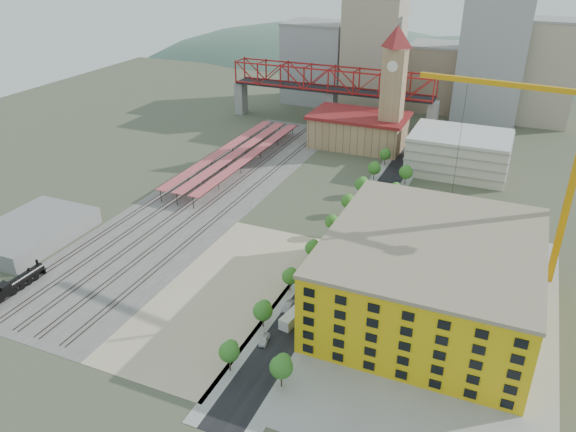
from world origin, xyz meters
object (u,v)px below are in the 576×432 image
at_px(locomotive, 15,285).
at_px(tower_crane, 563,149).
at_px(site_trailer_a, 295,315).
at_px(site_trailer_c, 322,277).
at_px(clock_tower, 394,79).
at_px(construction_building, 430,276).
at_px(site_trailer_b, 309,295).
at_px(car_0, 264,340).
at_px(site_trailer_d, 335,257).

distance_m(locomotive, tower_crane, 131.27).
distance_m(site_trailer_a, site_trailer_c, 17.03).
xyz_separation_m(site_trailer_a, site_trailer_c, (0.00, 17.03, -0.00)).
xyz_separation_m(clock_tower, construction_building, (34.00, -99.99, -19.29)).
xyz_separation_m(locomotive, site_trailer_b, (66.00, 24.59, -0.52)).
xyz_separation_m(construction_building, locomotive, (-92.00, -31.03, -7.56)).
bearing_deg(car_0, clock_tower, 83.83).
distance_m(site_trailer_b, site_trailer_d, 18.73).
xyz_separation_m(site_trailer_c, site_trailer_d, (0.00, 10.23, 0.05)).
distance_m(locomotive, site_trailer_d, 78.95).
bearing_deg(site_trailer_b, clock_tower, 81.34).
height_order(site_trailer_b, car_0, site_trailer_b).
height_order(site_trailer_a, site_trailer_d, site_trailer_d).
xyz_separation_m(tower_crane, car_0, (-51.23, -49.92, -32.90)).
distance_m(clock_tower, site_trailer_b, 110.19).
relative_size(construction_building, site_trailer_d, 5.03).
distance_m(site_trailer_b, car_0, 18.43).
bearing_deg(site_trailer_b, car_0, -112.33).
relative_size(construction_building, tower_crane, 0.93).
distance_m(tower_crane, site_trailer_b, 66.16).
relative_size(construction_building, site_trailer_a, 5.22).
xyz_separation_m(site_trailer_a, site_trailer_b, (0.00, 8.53, 0.00)).
xyz_separation_m(site_trailer_b, car_0, (-3.00, -18.18, -0.61)).
xyz_separation_m(construction_building, tower_crane, (22.23, 25.30, 24.21)).
height_order(tower_crane, site_trailer_d, tower_crane).
relative_size(site_trailer_a, site_trailer_b, 1.00).
bearing_deg(construction_building, car_0, -139.67).
relative_size(construction_building, site_trailer_c, 5.23).
xyz_separation_m(locomotive, site_trailer_c, (66.00, 33.09, -0.52)).
bearing_deg(locomotive, tower_crane, 26.25).
bearing_deg(construction_building, clock_tower, 108.78).
bearing_deg(tower_crane, locomotive, -153.75).
xyz_separation_m(site_trailer_b, site_trailer_c, (0.00, 8.50, -0.00)).
xyz_separation_m(construction_building, site_trailer_a, (-26.00, -14.98, -8.08)).
relative_size(construction_building, locomotive, 2.55).
xyz_separation_m(tower_crane, site_trailer_a, (-48.23, -40.28, -32.29)).
height_order(construction_building, site_trailer_a, construction_building).
bearing_deg(tower_crane, construction_building, -131.30).
xyz_separation_m(site_trailer_a, car_0, (-3.00, -9.64, -0.61)).
bearing_deg(site_trailer_d, site_trailer_a, -86.85).
distance_m(tower_crane, site_trailer_c, 62.53).
distance_m(construction_building, site_trailer_d, 29.86).
xyz_separation_m(locomotive, site_trailer_a, (66.00, 16.06, -0.52)).
bearing_deg(car_0, site_trailer_c, 75.11).
xyz_separation_m(clock_tower, site_trailer_d, (8.00, -87.71, -27.32)).
distance_m(site_trailer_a, car_0, 10.12).
relative_size(clock_tower, car_0, 12.34).
distance_m(site_trailer_d, car_0, 37.04).
height_order(site_trailer_a, site_trailer_b, site_trailer_b).
bearing_deg(site_trailer_d, site_trailer_c, -86.85).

